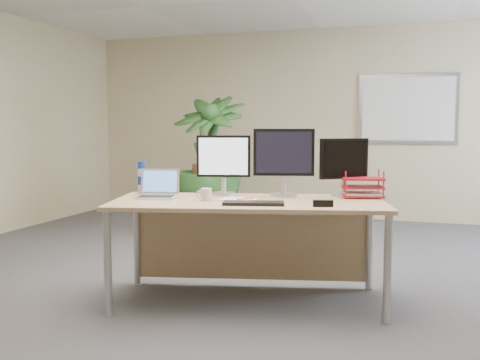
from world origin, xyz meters
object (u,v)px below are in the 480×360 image
(floor_plant, at_px, (209,173))
(laptop, at_px, (158,190))
(monitor_left, at_px, (224,161))
(monitor_right, at_px, (284,158))
(desk, at_px, (249,220))

(floor_plant, height_order, laptop, floor_plant)
(monitor_left, relative_size, monitor_right, 0.90)
(floor_plant, xyz_separation_m, monitor_left, (0.93, -2.03, 0.29))
(desk, height_order, laptop, laptop)
(floor_plant, bearing_deg, monitor_right, -54.39)
(floor_plant, distance_m, laptop, 2.39)
(desk, xyz_separation_m, floor_plant, (-1.19, 2.17, 0.14))
(laptop, bearing_deg, monitor_left, 34.90)
(monitor_left, bearing_deg, laptop, -145.10)
(desk, xyz_separation_m, laptop, (-0.69, -0.16, 0.22))
(desk, distance_m, laptop, 0.74)
(floor_plant, distance_m, monitor_left, 2.26)
(floor_plant, xyz_separation_m, laptop, (0.50, -2.33, 0.08))
(floor_plant, bearing_deg, desk, -61.34)
(desk, relative_size, monitor_right, 4.07)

